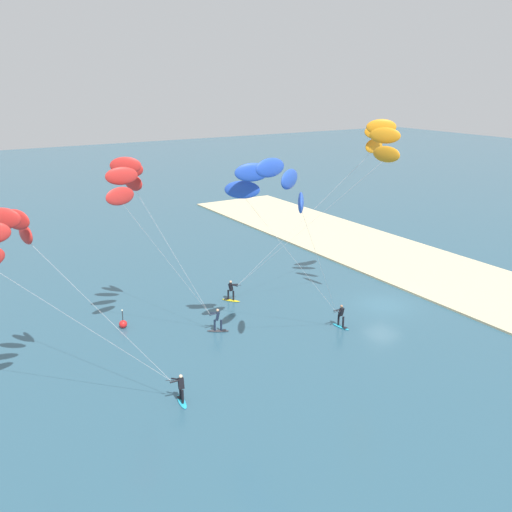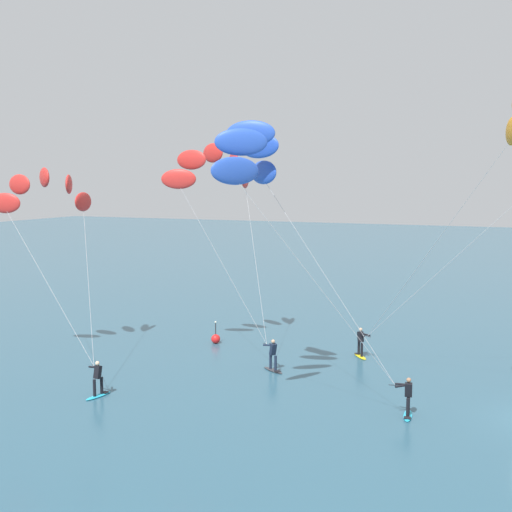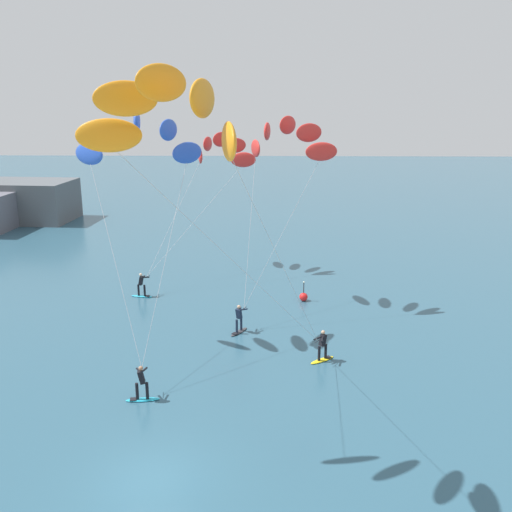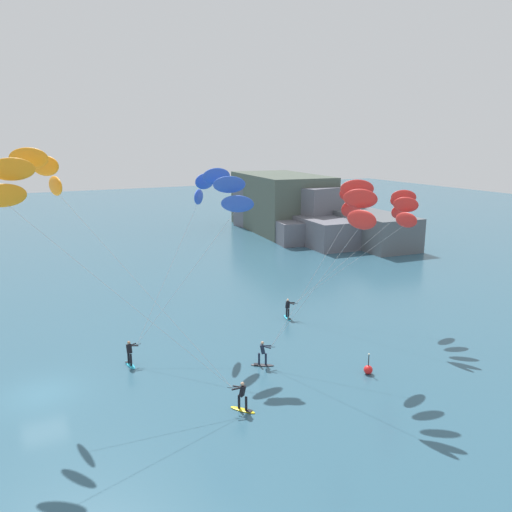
{
  "view_description": "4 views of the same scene",
  "coord_description": "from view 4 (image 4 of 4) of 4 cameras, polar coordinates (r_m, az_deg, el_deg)",
  "views": [
    {
      "loc": [
        -29.69,
        29.83,
        16.81
      ],
      "look_at": [
        2.28,
        10.15,
        5.01
      ],
      "focal_mm": 40.1,
      "sensor_mm": 36.0,
      "label": 1
    },
    {
      "loc": [
        -28.33,
        0.95,
        9.9
      ],
      "look_at": [
        3.44,
        14.55,
        5.89
      ],
      "focal_mm": 45.61,
      "sensor_mm": 36.0,
      "label": 2
    },
    {
      "loc": [
        4.14,
        -16.66,
        12.89
      ],
      "look_at": [
        3.5,
        9.29,
        5.66
      ],
      "focal_mm": 39.2,
      "sensor_mm": 36.0,
      "label": 3
    },
    {
      "loc": [
        29.48,
        -0.89,
        14.41
      ],
      "look_at": [
        1.9,
        12.94,
        7.23
      ],
      "focal_mm": 35.63,
      "sensor_mm": 36.0,
      "label": 4
    }
  ],
  "objects": [
    {
      "name": "kitesurfer_downwind",
      "position": [
        28.49,
        -23.31,
        7.55
      ],
      "size": [
        9.82,
        12.13,
        13.96
      ],
      "color": "yellow",
      "rests_on": "ground"
    },
    {
      "name": "distant_headland",
      "position": [
        79.64,
        4.77,
        5.0
      ],
      "size": [
        33.82,
        16.36,
        8.8
      ],
      "color": "slate",
      "rests_on": "ground"
    },
    {
      "name": "kitesurfer_far_out",
      "position": [
        30.99,
        10.81,
        5.35
      ],
      "size": [
        6.31,
        7.71,
        12.03
      ],
      "color": "#333338",
      "rests_on": "ground"
    },
    {
      "name": "kitesurfer_nearshore",
      "position": [
        39.94,
        15.67,
        4.89
      ],
      "size": [
        8.42,
        9.5,
        10.64
      ],
      "color": "#23ADD1",
      "rests_on": "ground"
    },
    {
      "name": "ground_plane",
      "position": [
        32.83,
        -22.95,
        -14.05
      ],
      "size": [
        240.0,
        240.0,
        0.0
      ],
      "primitive_type": "plane",
      "color": "#2D566B"
    },
    {
      "name": "kitesurfer_mid_water",
      "position": [
        34.74,
        -4.74,
        6.97
      ],
      "size": [
        6.63,
        8.42,
        12.45
      ],
      "color": "#23ADD1",
      "rests_on": "ground"
    },
    {
      "name": "marker_buoy",
      "position": [
        33.27,
        12.48,
        -12.33
      ],
      "size": [
        0.56,
        0.56,
        1.38
      ],
      "color": "red",
      "rests_on": "ground"
    }
  ]
}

